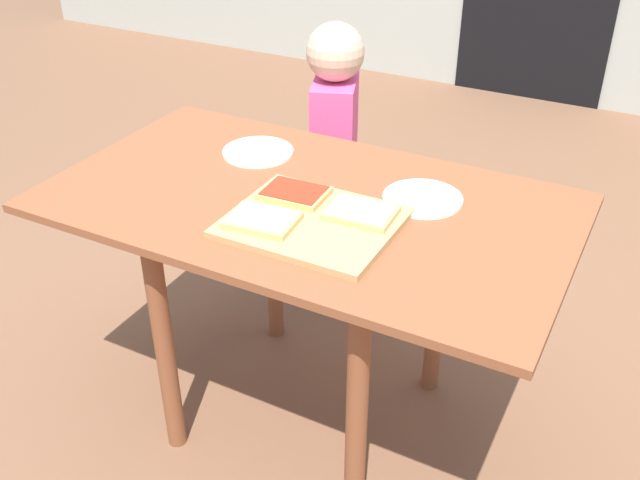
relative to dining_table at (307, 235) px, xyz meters
name	(u,v)px	position (x,y,z in m)	size (l,w,h in m)	color
ground_plane	(309,411)	(0.00, 0.00, -0.64)	(16.00, 16.00, 0.00)	brown
dining_table	(307,235)	(0.00, 0.00, 0.00)	(1.35, 0.77, 0.75)	brown
cutting_board	(313,223)	(0.08, -0.11, 0.12)	(0.40, 0.34, 0.02)	tan
pizza_slice_far_right	(361,212)	(0.17, -0.04, 0.13)	(0.17, 0.13, 0.02)	tan
pizza_slice_near_left	(262,220)	(-0.02, -0.18, 0.13)	(0.18, 0.14, 0.02)	tan
pizza_slice_far_left	(294,193)	(-0.02, -0.03, 0.13)	(0.17, 0.13, 0.02)	tan
plate_white_right	(423,198)	(0.26, 0.13, 0.11)	(0.21, 0.21, 0.01)	white
plate_white_left	(258,152)	(-0.26, 0.18, 0.11)	(0.21, 0.21, 0.01)	white
child_left	(334,147)	(-0.23, 0.61, -0.04)	(0.21, 0.27, 1.03)	#412C6C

